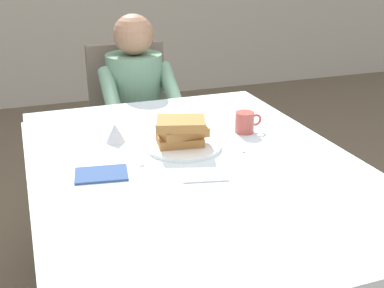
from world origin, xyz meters
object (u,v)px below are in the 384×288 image
diner_person (137,100)px  spoon_near_edge (206,181)px  syrup_pitcher (115,133)px  breakfast_stack (181,131)px  cup_coffee (245,122)px  dining_table_main (196,184)px  fork_left_of_plate (135,156)px  plate_breakfast (184,146)px  chair_diner (132,116)px  knife_right_of_plate (233,143)px

diner_person → spoon_near_edge: diner_person is taller
syrup_pitcher → spoon_near_edge: size_ratio=0.53×
breakfast_stack → cup_coffee: breakfast_stack is taller
dining_table_main → spoon_near_edge: bearing=-98.4°
syrup_pitcher → spoon_near_edge: syrup_pitcher is taller
dining_table_main → fork_left_of_plate: fork_left_of_plate is taller
breakfast_stack → cup_coffee: (0.29, 0.07, -0.02)m
diner_person → plate_breakfast: diner_person is taller
cup_coffee → chair_diner: bearing=104.5°
knife_right_of_plate → spoon_near_edge: 0.34m
dining_table_main → plate_breakfast: (0.00, 0.13, 0.10)m
syrup_pitcher → diner_person: bearing=70.5°
dining_table_main → syrup_pitcher: (-0.23, 0.27, 0.13)m
spoon_near_edge → plate_breakfast: bearing=98.0°
knife_right_of_plate → spoon_near_edge: bearing=141.2°
plate_breakfast → breakfast_stack: bearing=144.0°
diner_person → syrup_pitcher: (-0.26, -0.74, 0.11)m
breakfast_stack → fork_left_of_plate: size_ratio=1.15×
syrup_pitcher → fork_left_of_plate: size_ratio=0.44×
chair_diner → breakfast_stack: bearing=87.6°
diner_person → spoon_near_edge: 1.18m
plate_breakfast → syrup_pitcher: 0.27m
diner_person → cup_coffee: bearing=107.1°
chair_diner → fork_left_of_plate: 1.10m
plate_breakfast → fork_left_of_plate: size_ratio=1.56×
plate_breakfast → fork_left_of_plate: (-0.19, -0.02, -0.01)m
fork_left_of_plate → cup_coffee: bearing=-81.2°
chair_diner → breakfast_stack: (-0.04, -1.03, 0.28)m
dining_table_main → diner_person: 1.01m
fork_left_of_plate → chair_diner: bearing=-14.2°
chair_diner → spoon_near_edge: size_ratio=6.20×
fork_left_of_plate → knife_right_of_plate: 0.38m
plate_breakfast → syrup_pitcher: syrup_pitcher is taller
breakfast_stack → cup_coffee: bearing=12.7°
dining_table_main → spoon_near_edge: 0.19m
chair_diner → knife_right_of_plate: size_ratio=4.65×
dining_table_main → fork_left_of_plate: 0.24m
plate_breakfast → breakfast_stack: breakfast_stack is taller
diner_person → breakfast_stack: 0.89m
breakfast_stack → diner_person: bearing=87.2°
plate_breakfast → chair_diner: bearing=88.1°
diner_person → knife_right_of_plate: (0.16, -0.90, 0.07)m
dining_table_main → syrup_pitcher: size_ratio=19.05×
fork_left_of_plate → spoon_near_edge: 0.32m
diner_person → cup_coffee: (0.25, -0.81, 0.11)m
cup_coffee → spoon_near_edge: cup_coffee is taller
dining_table_main → knife_right_of_plate: size_ratio=7.62×
knife_right_of_plate → syrup_pitcher: bearing=68.5°
diner_person → breakfast_stack: size_ratio=5.41×
plate_breakfast → breakfast_stack: 0.06m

